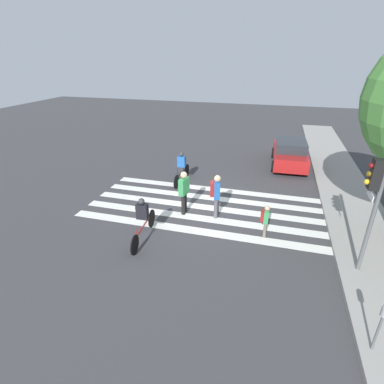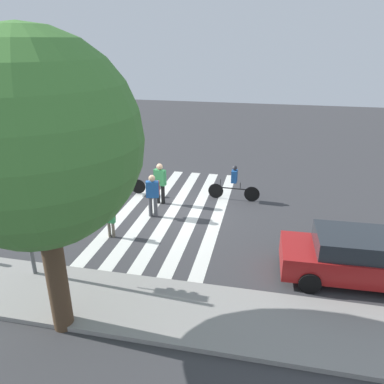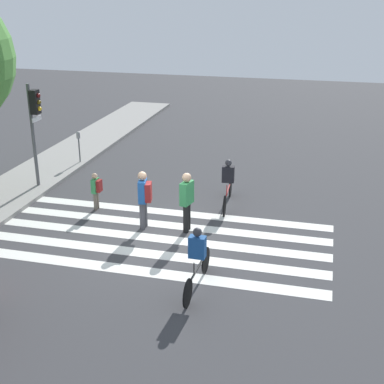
{
  "view_description": "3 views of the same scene",
  "coord_description": "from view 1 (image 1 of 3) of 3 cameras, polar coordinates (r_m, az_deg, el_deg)",
  "views": [
    {
      "loc": [
        11.33,
        2.65,
        6.14
      ],
      "look_at": [
        0.69,
        -0.34,
        0.99
      ],
      "focal_mm": 28.0,
      "sensor_mm": 36.0,
      "label": 1
    },
    {
      "loc": [
        -3.85,
        14.06,
        6.83
      ],
      "look_at": [
        -0.92,
        0.38,
        1.1
      ],
      "focal_mm": 35.0,
      "sensor_mm": 36.0,
      "label": 2
    },
    {
      "loc": [
        -13.54,
        -4.46,
        6.98
      ],
      "look_at": [
        0.94,
        -0.77,
        1.2
      ],
      "focal_mm": 50.0,
      "sensor_mm": 36.0,
      "label": 3
    }
  ],
  "objects": [
    {
      "name": "cyclist_mid_street",
      "position": [
        10.7,
        -9.36,
        -4.93
      ],
      "size": [
        2.48,
        0.42,
        1.64
      ],
      "rotation": [
        0.0,
        0.0,
        0.08
      ],
      "color": "black",
      "rests_on": "ground_plane"
    },
    {
      "name": "car_parked_dark_suv",
      "position": [
        18.73,
        18.14,
        7.09
      ],
      "size": [
        4.31,
        2.09,
        1.53
      ],
      "rotation": [
        0.0,
        0.0,
        0.03
      ],
      "color": "maroon",
      "rests_on": "ground_plane"
    },
    {
      "name": "pedestrian_adult_blue_shirt",
      "position": [
        12.0,
        4.59,
        -0.15
      ],
      "size": [
        0.54,
        0.48,
        1.82
      ],
      "rotation": [
        0.0,
        0.0,
        0.2
      ],
      "color": "#4C4C51",
      "rests_on": "ground_plane"
    },
    {
      "name": "traffic_light",
      "position": [
        9.51,
        31.33,
        -0.16
      ],
      "size": [
        0.6,
        0.5,
        3.84
      ],
      "color": "#515456",
      "rests_on": "ground_plane"
    },
    {
      "name": "ground_plane",
      "position": [
        13.16,
        2.22,
        -2.87
      ],
      "size": [
        60.0,
        60.0,
        0.0
      ],
      "primitive_type": "plane",
      "color": "#38383A"
    },
    {
      "name": "pedestrian_adult_tall_backpack",
      "position": [
        12.22,
        -1.54,
        0.33
      ],
      "size": [
        0.55,
        0.34,
        1.86
      ],
      "rotation": [
        0.0,
        0.0,
        2.91
      ],
      "color": "black",
      "rests_on": "ground_plane"
    },
    {
      "name": "crosswalk_stripes",
      "position": [
        13.16,
        2.22,
        -2.85
      ],
      "size": [
        4.41,
        10.0,
        0.01
      ],
      "color": "silver",
      "rests_on": "ground_plane"
    },
    {
      "name": "pedestrian_adult_yellow_jacket",
      "position": [
        11.1,
        13.78,
        -4.95
      ],
      "size": [
        0.35,
        0.3,
        1.26
      ],
      "rotation": [
        0.0,
        0.0,
        -0.02
      ],
      "color": "#6B6051",
      "rests_on": "ground_plane"
    },
    {
      "name": "sidewalk_curb",
      "position": [
        13.35,
        29.42,
        -5.62
      ],
      "size": [
        36.0,
        2.5,
        0.14
      ],
      "color": "gray",
      "rests_on": "ground_plane"
    },
    {
      "name": "cyclist_near_curb",
      "position": [
        15.36,
        -1.99,
        4.89
      ],
      "size": [
        2.35,
        0.41,
        1.64
      ],
      "rotation": [
        0.0,
        0.0,
        -0.03
      ],
      "color": "black",
      "rests_on": "ground_plane"
    },
    {
      "name": "parking_meter",
      "position": [
        7.92,
        32.52,
        -19.62
      ],
      "size": [
        0.15,
        0.15,
        1.44
      ],
      "color": "#515456",
      "rests_on": "ground_plane"
    }
  ]
}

